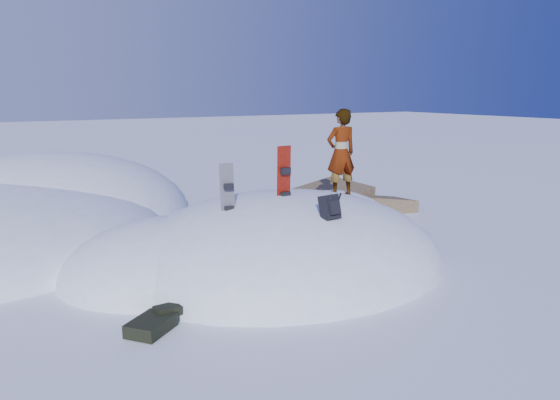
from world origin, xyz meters
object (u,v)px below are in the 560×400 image
snowboard_red (284,186)px  person (341,153)px  snowboard_dark (228,200)px  backpack (330,207)px

snowboard_red → person: bearing=14.1°
snowboard_dark → person: bearing=19.5°
snowboard_dark → snowboard_red: bearing=12.1°
snowboard_red → person: size_ratio=0.83×
snowboard_dark → backpack: 1.93m
backpack → person: bearing=44.5°
snowboard_red → snowboard_dark: snowboard_red is taller
snowboard_dark → person: 3.30m
snowboard_dark → backpack: snowboard_dark is taller
snowboard_red → snowboard_dark: (-1.31, -0.12, -0.14)m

